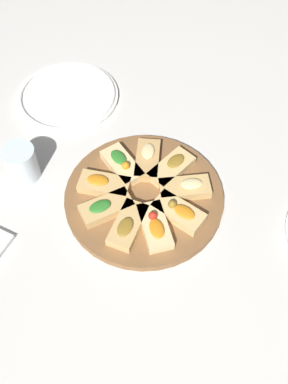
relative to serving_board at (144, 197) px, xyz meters
name	(u,v)px	position (x,y,z in m)	size (l,w,h in m)	color
ground_plane	(144,199)	(0.00, 0.00, -0.01)	(3.00, 3.00, 0.00)	silver
serving_board	(144,197)	(0.00, 0.00, 0.00)	(0.33, 0.33, 0.02)	brown
focaccia_slice_0	(128,225)	(0.02, -0.08, 0.02)	(0.07, 0.11, 0.03)	tan
focaccia_slice_1	(155,226)	(0.07, -0.05, 0.02)	(0.11, 0.11, 0.03)	#E5C689
focaccia_slice_2	(178,213)	(0.09, 0.00, 0.02)	(0.11, 0.05, 0.03)	#DBB775
focaccia_slice_3	(185,188)	(0.06, 0.06, 0.02)	(0.11, 0.11, 0.03)	tan
focaccia_slice_4	(172,168)	(0.01, 0.09, 0.02)	(0.06, 0.11, 0.03)	#DBB775
focaccia_slice_5	(147,159)	(-0.04, 0.07, 0.02)	(0.10, 0.12, 0.03)	tan
focaccia_slice_6	(122,165)	(-0.08, 0.03, 0.02)	(0.12, 0.08, 0.03)	#E5C689
focaccia_slice_7	(104,184)	(-0.08, -0.03, 0.02)	(0.12, 0.09, 0.03)	tan
focaccia_slice_8	(106,207)	(-0.04, -0.08, 0.02)	(0.09, 0.12, 0.03)	tan
plate_left	(68,96)	(-0.33, 0.14, 0.00)	(0.25, 0.25, 0.02)	white
water_glass	(21,163)	(-0.25, -0.10, 0.03)	(0.07, 0.07, 0.08)	silver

